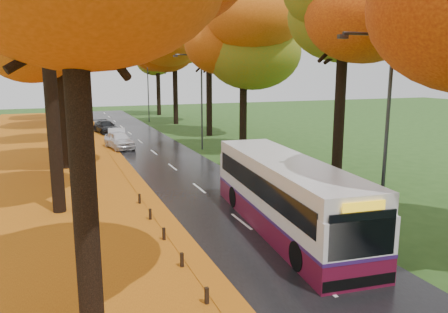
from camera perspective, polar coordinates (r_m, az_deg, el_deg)
road at (r=31.55m, az=-7.21°, el=-1.03°), size 6.50×90.00×0.04m
centre_line at (r=31.54m, az=-7.21°, el=-0.99°), size 0.12×90.00×0.01m
leaf_verge at (r=30.70m, az=-23.73°, el=-2.26°), size 12.00×90.00×0.02m
leaf_drift at (r=30.97m, az=-12.69°, el=-1.41°), size 0.90×90.00×0.01m
trees_left at (r=32.13m, az=-21.61°, el=15.59°), size 9.20×74.00×13.88m
trees_right at (r=35.18m, az=3.46°, el=16.12°), size 9.30×74.20×13.96m
streetlamp_near at (r=17.34m, az=19.94°, el=4.13°), size 2.45×0.18×8.00m
streetlamp_mid at (r=36.80m, az=-3.31°, el=8.15°), size 2.45×0.18×8.00m
streetlamp_far at (r=58.10m, az=-10.14°, el=9.10°), size 2.45×0.18×8.00m
bus at (r=18.52m, az=8.03°, el=-4.73°), size 3.65×11.49×2.97m
car_white at (r=38.57m, az=-13.51°, el=2.11°), size 2.44×4.54×1.47m
car_silver at (r=40.86m, az=-13.83°, el=2.56°), size 1.99×4.48×1.43m
car_dark at (r=48.56m, az=-15.18°, el=3.74°), size 2.62×4.74×1.30m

